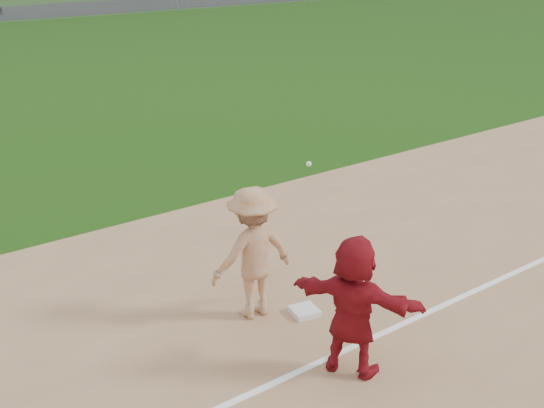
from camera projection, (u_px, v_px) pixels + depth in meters
ground at (333, 316)px, 10.03m from camera, size 160.00×160.00×0.00m
foul_line at (371, 338)px, 9.43m from camera, size 60.00×0.10×0.01m
first_base at (304, 311)px, 10.04m from camera, size 0.45×0.45×0.09m
base_runner at (353, 306)px, 8.42m from camera, size 1.31×1.78×1.86m
first_base_play at (253, 253)px, 9.70m from camera, size 1.33×0.92×2.36m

